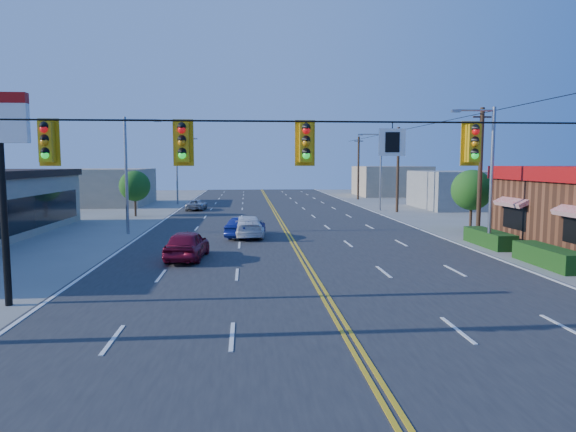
{
  "coord_description": "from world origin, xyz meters",
  "views": [
    {
      "loc": [
        -2.82,
        -13.97,
        4.88
      ],
      "look_at": [
        -0.71,
        11.86,
        2.2
      ],
      "focal_mm": 32.0,
      "sensor_mm": 36.0,
      "label": 1
    }
  ],
  "objects": [
    {
      "name": "car_magenta",
      "position": [
        -5.81,
        11.85,
        0.74
      ],
      "size": [
        2.13,
        4.48,
        1.48
      ],
      "primitive_type": "imported",
      "rotation": [
        0.0,
        0.0,
        3.05
      ],
      "color": "maroon",
      "rests_on": "ground"
    },
    {
      "name": "utility_pole_near",
      "position": [
        12.2,
        18.0,
        4.2
      ],
      "size": [
        0.28,
        0.28,
        8.4
      ],
      "primitive_type": "cylinder",
      "color": "#47301E",
      "rests_on": "ground"
    },
    {
      "name": "tree_kfc_rear",
      "position": [
        13.5,
        22.0,
        2.93
      ],
      "size": [
        2.94,
        2.94,
        4.41
      ],
      "color": "#47301E",
      "rests_on": "ground"
    },
    {
      "name": "streetlight_nw",
      "position": [
        -10.79,
        48.0,
        4.51
      ],
      "size": [
        2.55,
        0.25,
        8.0
      ],
      "color": "gray",
      "rests_on": "ground"
    },
    {
      "name": "utility_pole_far",
      "position": [
        12.2,
        54.0,
        4.2
      ],
      "size": [
        0.28,
        0.28,
        8.4
      ],
      "primitive_type": "cylinder",
      "color": "#47301E",
      "rests_on": "ground"
    },
    {
      "name": "bld_east_mid",
      "position": [
        22.0,
        40.0,
        2.0
      ],
      "size": [
        12.0,
        10.0,
        4.0
      ],
      "primitive_type": "cube",
      "color": "gray",
      "rests_on": "ground"
    },
    {
      "name": "streetlight_se",
      "position": [
        10.79,
        14.0,
        4.51
      ],
      "size": [
        2.55,
        0.25,
        8.0
      ],
      "color": "gray",
      "rests_on": "ground"
    },
    {
      "name": "bld_east_far",
      "position": [
        19.0,
        62.0,
        2.2
      ],
      "size": [
        10.0,
        10.0,
        4.4
      ],
      "primitive_type": "cube",
      "color": "tan",
      "rests_on": "ground"
    },
    {
      "name": "car_white",
      "position": [
        -2.76,
        19.46,
        0.7
      ],
      "size": [
        2.18,
        4.89,
        1.39
      ],
      "primitive_type": "imported",
      "rotation": [
        0.0,
        0.0,
        3.19
      ],
      "color": "white",
      "rests_on": "ground"
    },
    {
      "name": "signal_span",
      "position": [
        -0.12,
        0.0,
        4.89
      ],
      "size": [
        24.32,
        0.34,
        9.0
      ],
      "color": "#47301E",
      "rests_on": "ground"
    },
    {
      "name": "ground",
      "position": [
        0.0,
        0.0,
        0.0
      ],
      "size": [
        160.0,
        160.0,
        0.0
      ],
      "primitive_type": "plane",
      "color": "gray",
      "rests_on": "ground"
    },
    {
      "name": "car_silver",
      "position": [
        -7.94,
        39.29,
        0.54
      ],
      "size": [
        2.08,
        4.02,
        1.08
      ],
      "primitive_type": "imported",
      "rotation": [
        0.0,
        0.0,
        3.07
      ],
      "color": "#ADAEB2",
      "rests_on": "ground"
    },
    {
      "name": "streetlight_sw",
      "position": [
        -10.79,
        22.0,
        4.51
      ],
      "size": [
        2.55,
        0.25,
        8.0
      ],
      "color": "gray",
      "rests_on": "ground"
    },
    {
      "name": "bld_west_far",
      "position": [
        -20.0,
        48.0,
        2.1
      ],
      "size": [
        11.0,
        12.0,
        4.2
      ],
      "primitive_type": "cube",
      "color": "tan",
      "rests_on": "ground"
    },
    {
      "name": "road",
      "position": [
        0.0,
        20.0,
        0.03
      ],
      "size": [
        20.0,
        120.0,
        0.06
      ],
      "primitive_type": "cube",
      "color": "#2D2D30",
      "rests_on": "ground"
    },
    {
      "name": "streetlight_ne",
      "position": [
        10.79,
        38.0,
        4.51
      ],
      "size": [
        2.55,
        0.25,
        8.0
      ],
      "color": "gray",
      "rests_on": "ground"
    },
    {
      "name": "pizza_hut_sign",
      "position": [
        -11.0,
        4.0,
        5.18
      ],
      "size": [
        1.9,
        0.3,
        6.85
      ],
      "color": "black",
      "rests_on": "ground"
    },
    {
      "name": "tree_west",
      "position": [
        -13.0,
        34.0,
        2.79
      ],
      "size": [
        2.8,
        2.8,
        4.2
      ],
      "color": "#47301E",
      "rests_on": "ground"
    },
    {
      "name": "utility_pole_mid",
      "position": [
        12.2,
        36.0,
        4.2
      ],
      "size": [
        0.28,
        0.28,
        8.4
      ],
      "primitive_type": "cylinder",
      "color": "#47301E",
      "rests_on": "ground"
    },
    {
      "name": "car_blue",
      "position": [
        -2.87,
        19.23,
        0.66
      ],
      "size": [
        2.71,
        4.23,
        1.32
      ],
      "primitive_type": "imported",
      "rotation": [
        0.0,
        0.0,
        2.78
      ],
      "color": "navy",
      "rests_on": "ground"
    }
  ]
}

